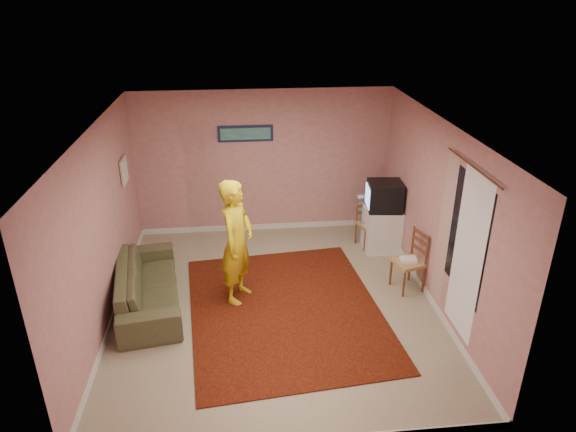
{
  "coord_description": "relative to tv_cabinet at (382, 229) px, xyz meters",
  "views": [
    {
      "loc": [
        -0.45,
        -6.16,
        4.23
      ],
      "look_at": [
        0.24,
        0.6,
        1.12
      ],
      "focal_mm": 32.0,
      "sensor_mm": 36.0,
      "label": 1
    }
  ],
  "objects": [
    {
      "name": "dvd_player",
      "position": [
        -0.18,
        0.14,
        0.09
      ],
      "size": [
        0.33,
        0.24,
        0.06
      ],
      "primitive_type": "cube",
      "rotation": [
        0.0,
        0.0,
        0.01
      ],
      "color": "#AEADB2",
      "rests_on": "chair_a"
    },
    {
      "name": "wall_front",
      "position": [
        -1.95,
        -4.01,
        0.93
      ],
      "size": [
        4.5,
        0.02,
        2.6
      ],
      "primitive_type": "cube",
      "color": "tan",
      "rests_on": "ground"
    },
    {
      "name": "baseboard_back",
      "position": [
        -1.95,
        0.98,
        -0.32
      ],
      "size": [
        4.5,
        0.02,
        0.1
      ],
      "primitive_type": "cube",
      "color": "silver",
      "rests_on": "ground"
    },
    {
      "name": "chair_b",
      "position": [
        0.05,
        -1.28,
        0.19
      ],
      "size": [
        0.5,
        0.51,
        0.5
      ],
      "rotation": [
        0.0,
        0.0,
        -1.3
      ],
      "color": "tan",
      "rests_on": "ground"
    },
    {
      "name": "window",
      "position": [
        0.29,
        -2.41,
        1.08
      ],
      "size": [
        0.01,
        1.1,
        1.5
      ],
      "primitive_type": "cube",
      "color": "black",
      "rests_on": "wall_right"
    },
    {
      "name": "wall_left",
      "position": [
        -4.2,
        -1.51,
        0.93
      ],
      "size": [
        0.02,
        5.0,
        2.6
      ],
      "primitive_type": "cube",
      "color": "tan",
      "rests_on": "ground"
    },
    {
      "name": "tv_cabinet",
      "position": [
        0.0,
        0.0,
        0.0
      ],
      "size": [
        0.59,
        0.53,
        0.75
      ],
      "primitive_type": "cube",
      "color": "silver",
      "rests_on": "ground"
    },
    {
      "name": "curtain_sheer",
      "position": [
        0.28,
        -2.56,
        0.88
      ],
      "size": [
        0.01,
        0.75,
        2.1
      ],
      "primitive_type": "cube",
      "color": "white",
      "rests_on": "wall_right"
    },
    {
      "name": "sofa",
      "position": [
        -3.75,
        -1.29,
        -0.07
      ],
      "size": [
        1.13,
        2.19,
        0.61
      ],
      "primitive_type": "imported",
      "rotation": [
        0.0,
        0.0,
        1.73
      ],
      "color": "#4D4B2E",
      "rests_on": "ground"
    },
    {
      "name": "wall_right",
      "position": [
        0.3,
        -1.51,
        0.93
      ],
      "size": [
        0.02,
        5.0,
        2.6
      ],
      "primitive_type": "cube",
      "color": "tan",
      "rests_on": "ground"
    },
    {
      "name": "person",
      "position": [
        -2.46,
        -1.27,
        0.54
      ],
      "size": [
        0.67,
        0.79,
        1.84
      ],
      "primitive_type": "imported",
      "rotation": [
        0.0,
        0.0,
        1.16
      ],
      "color": "gold",
      "rests_on": "ground"
    },
    {
      "name": "baseboard_left",
      "position": [
        -4.19,
        -1.51,
        -0.32
      ],
      "size": [
        0.02,
        5.0,
        0.1
      ],
      "primitive_type": "cube",
      "color": "silver",
      "rests_on": "ground"
    },
    {
      "name": "area_rug",
      "position": [
        -1.82,
        -1.66,
        -0.37
      ],
      "size": [
        2.92,
        3.51,
        0.02
      ],
      "primitive_type": "cube",
      "rotation": [
        0.0,
        0.0,
        0.1
      ],
      "color": "black",
      "rests_on": "ground"
    },
    {
      "name": "crt_tv",
      "position": [
        -0.01,
        0.0,
        0.61
      ],
      "size": [
        0.61,
        0.55,
        0.48
      ],
      "rotation": [
        0.0,
        0.0,
        -0.1
      ],
      "color": "black",
      "rests_on": "tv_cabinet"
    },
    {
      "name": "baseboard_right",
      "position": [
        0.29,
        -1.51,
        -0.32
      ],
      "size": [
        0.02,
        5.0,
        0.1
      ],
      "primitive_type": "cube",
      "color": "silver",
      "rests_on": "ground"
    },
    {
      "name": "blue_throw",
      "position": [
        -0.18,
        0.33,
        0.32
      ],
      "size": [
        0.37,
        0.05,
        0.38
      ],
      "primitive_type": "cube",
      "color": "#8EA6E9",
      "rests_on": "chair_a"
    },
    {
      "name": "chair_a",
      "position": [
        -0.18,
        0.14,
        0.15
      ],
      "size": [
        0.48,
        0.46,
        0.47
      ],
      "rotation": [
        0.0,
        0.0,
        0.29
      ],
      "color": "tan",
      "rests_on": "ground"
    },
    {
      "name": "curtain_rod",
      "position": [
        0.25,
        -2.41,
        1.95
      ],
      "size": [
        0.02,
        1.4,
        0.02
      ],
      "primitive_type": "cylinder",
      "rotation": [
        1.57,
        0.0,
        0.0
      ],
      "color": "brown",
      "rests_on": "wall_right"
    },
    {
      "name": "ceiling",
      "position": [
        -1.95,
        -1.51,
        2.23
      ],
      "size": [
        4.5,
        5.0,
        0.02
      ],
      "primitive_type": "cube",
      "color": "silver",
      "rests_on": "wall_back"
    },
    {
      "name": "ground",
      "position": [
        -1.95,
        -1.51,
        -0.37
      ],
      "size": [
        5.0,
        5.0,
        0.0
      ],
      "primitive_type": "plane",
      "color": "tan",
      "rests_on": "ground"
    },
    {
      "name": "curtain_floral",
      "position": [
        0.26,
        -1.86,
        0.88
      ],
      "size": [
        0.01,
        0.35,
        2.1
      ],
      "primitive_type": "cube",
      "color": "beige",
      "rests_on": "wall_right"
    },
    {
      "name": "picture_left",
      "position": [
        -4.17,
        0.09,
        1.18
      ],
      "size": [
        0.04,
        0.38,
        0.42
      ],
      "color": "#C3B386",
      "rests_on": "wall_left"
    },
    {
      "name": "wall_back",
      "position": [
        -1.95,
        0.99,
        0.93
      ],
      "size": [
        4.5,
        0.02,
        2.6
      ],
      "primitive_type": "cube",
      "color": "tan",
      "rests_on": "ground"
    },
    {
      "name": "game_console",
      "position": [
        0.05,
        -1.28,
        0.12
      ],
      "size": [
        0.24,
        0.18,
        0.05
      ],
      "primitive_type": "cube",
      "rotation": [
        0.0,
        0.0,
        -0.04
      ],
      "color": "white",
      "rests_on": "chair_b"
    },
    {
      "name": "picture_back",
      "position": [
        -2.25,
        0.96,
        1.48
      ],
      "size": [
        0.95,
        0.04,
        0.28
      ],
      "color": "#131835",
      "rests_on": "wall_back"
    }
  ]
}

